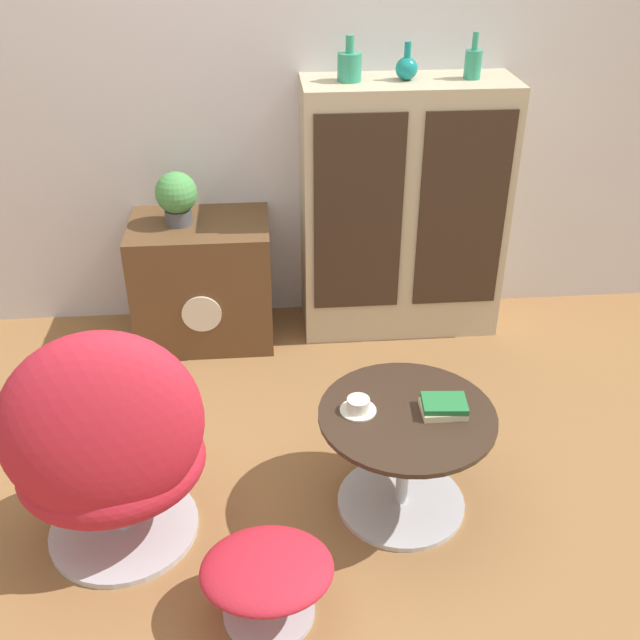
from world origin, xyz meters
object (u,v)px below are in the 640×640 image
at_px(ottoman, 267,575).
at_px(book_stack, 444,406).
at_px(egg_chair, 108,449).
at_px(potted_plant, 177,196).
at_px(sideboard, 403,211).
at_px(vase_inner_left, 407,67).
at_px(coffee_table, 404,451).
at_px(tv_console, 203,281).
at_px(vase_inner_right, 473,63).
at_px(vase_leftmost, 349,65).
at_px(teacup, 358,406).

distance_m(ottoman, book_stack, 0.79).
relative_size(egg_chair, potted_plant, 3.58).
bearing_deg(egg_chair, book_stack, 5.04).
xyz_separation_m(sideboard, ottoman, (-0.69, -1.71, -0.43)).
xyz_separation_m(egg_chair, vase_inner_left, (1.16, 1.39, 0.85)).
bearing_deg(coffee_table, book_stack, -1.39).
bearing_deg(tv_console, book_stack, -54.78).
bearing_deg(tv_console, vase_inner_right, 2.29).
relative_size(vase_leftmost, vase_inner_left, 1.19).
height_order(vase_inner_left, potted_plant, vase_inner_left).
height_order(ottoman, coffee_table, coffee_table).
relative_size(sideboard, teacup, 9.76).
xyz_separation_m(tv_console, egg_chair, (-0.22, -1.34, 0.12)).
xyz_separation_m(coffee_table, vase_leftmost, (-0.06, 1.29, 1.03)).
height_order(sideboard, vase_inner_right, vase_inner_right).
xyz_separation_m(sideboard, coffee_table, (-0.20, -1.28, -0.36)).
bearing_deg(vase_leftmost, book_stack, -81.86).
bearing_deg(vase_inner_left, tv_console, -177.01).
xyz_separation_m(teacup, book_stack, (0.29, -0.03, 0.00)).
bearing_deg(sideboard, vase_inner_right, 0.83).
bearing_deg(vase_leftmost, teacup, -94.62).
height_order(egg_chair, vase_leftmost, vase_leftmost).
xyz_separation_m(potted_plant, book_stack, (0.96, -1.24, -0.29)).
distance_m(vase_leftmost, potted_plant, 0.95).
relative_size(tv_console, teacup, 5.17).
bearing_deg(vase_inner_left, vase_leftmost, 180.00).
distance_m(ottoman, vase_inner_left, 2.14).
bearing_deg(book_stack, ottoman, -145.07).
distance_m(tv_console, teacup, 1.35).
bearing_deg(coffee_table, teacup, 171.09).
xyz_separation_m(tv_console, coffee_table, (0.75, -1.24, -0.05)).
xyz_separation_m(sideboard, potted_plant, (-1.04, -0.04, 0.13)).
relative_size(vase_leftmost, book_stack, 1.20).
xyz_separation_m(sideboard, book_stack, (-0.08, -1.28, -0.17)).
bearing_deg(book_stack, vase_leftmost, 98.14).
bearing_deg(potted_plant, vase_leftmost, 3.58).
height_order(egg_chair, book_stack, egg_chair).
height_order(sideboard, coffee_table, sideboard).
bearing_deg(coffee_table, vase_inner_left, 81.88).
relative_size(tv_console, vase_inner_left, 4.06).
xyz_separation_m(egg_chair, coffee_table, (0.98, 0.10, -0.17)).
bearing_deg(coffee_table, sideboard, 81.00).
height_order(tv_console, vase_inner_right, vase_inner_right).
bearing_deg(ottoman, vase_inner_left, 68.55).
distance_m(potted_plant, book_stack, 1.60).
distance_m(sideboard, tv_console, 1.01).
height_order(potted_plant, book_stack, potted_plant).
relative_size(vase_inner_left, vase_inner_right, 0.82).
height_order(coffee_table, vase_inner_right, vase_inner_right).
distance_m(vase_inner_left, teacup, 1.55).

